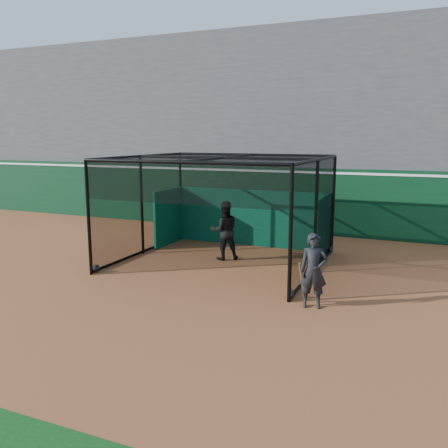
% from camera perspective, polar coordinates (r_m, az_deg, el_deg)
% --- Properties ---
extents(ground, '(120.00, 120.00, 0.00)m').
position_cam_1_polar(ground, '(11.27, -6.66, -8.53)').
color(ground, '#99532C').
rests_on(ground, ground).
extents(outfield_wall, '(50.00, 0.50, 2.50)m').
position_cam_1_polar(outfield_wall, '(18.66, 6.29, 3.11)').
color(outfield_wall, '#093218').
rests_on(outfield_wall, ground).
extents(grandstand, '(50.00, 7.85, 8.95)m').
position_cam_1_polar(grandstand, '(22.17, 9.36, 12.45)').
color(grandstand, '#4C4C4F').
rests_on(grandstand, ground).
extents(batting_cage, '(5.56, 5.20, 3.06)m').
position_cam_1_polar(batting_cage, '(13.75, -0.21, 1.57)').
color(batting_cage, black).
rests_on(batting_cage, ground).
extents(batter, '(1.09, 1.03, 1.77)m').
position_cam_1_polar(batter, '(14.20, 0.05, -0.79)').
color(batter, black).
rests_on(batter, ground).
extents(on_deck_player, '(0.68, 0.54, 1.64)m').
position_cam_1_polar(on_deck_player, '(10.40, 10.69, -5.56)').
color(on_deck_player, black).
rests_on(on_deck_player, ground).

